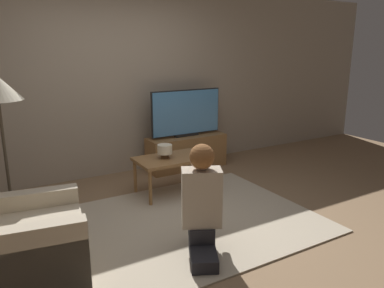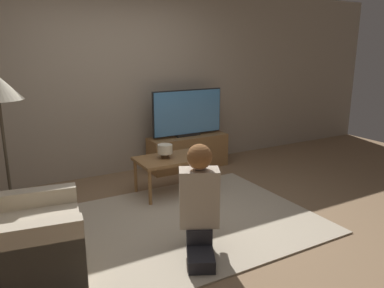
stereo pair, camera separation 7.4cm
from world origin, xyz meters
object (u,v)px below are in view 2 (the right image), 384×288
Objects in this scene: coffee_table at (171,161)px; table_lamp at (165,150)px; armchair at (15,241)px; person_kneeling at (199,199)px; tv at (188,113)px.

table_lamp is at bearing 172.14° from coffee_table.
armchair is 1.50m from person_kneeling.
person_kneeling is (-0.42, -1.37, 0.10)m from coffee_table.
person_kneeling is (-1.08, -2.17, -0.32)m from tv.
tv is at bearing 49.85° from coffee_table.
person_kneeling is at bearing -97.17° from armchair.
table_lamp reaches higher than coffee_table.
armchair is (-2.51, -1.76, -0.53)m from tv.
armchair is 1.03× the size of person_kneeling.
person_kneeling is 5.46× the size of table_lamp.
armchair reaches higher than table_lamp.
coffee_table is (-0.67, -0.79, -0.43)m from tv.
armchair is 5.61× the size of table_lamp.
tv is 1.13× the size of person_kneeling.
person_kneeling is at bearing -116.59° from tv.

